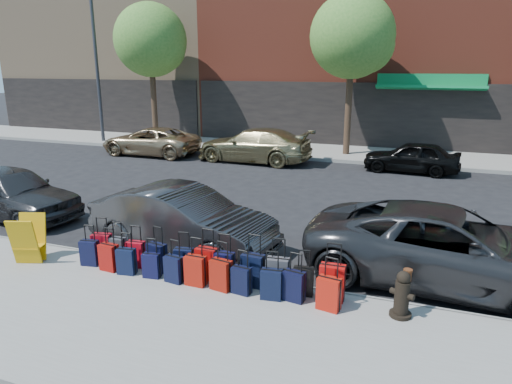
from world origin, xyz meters
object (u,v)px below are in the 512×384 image
at_px(bollard, 406,291).
at_px(car_far_1, 254,145).
at_px(tree_left, 153,42).
at_px(car_near_0, 11,192).
at_px(streetlight, 99,57).
at_px(car_near_2, 448,247).
at_px(display_rack, 28,240).
at_px(car_near_1, 182,220).
at_px(suitcase_front_5, 207,263).
at_px(fire_hydrant, 402,296).
at_px(car_far_0, 151,141).
at_px(tree_center, 355,38).
at_px(car_far_2, 411,157).

distance_m(bollard, car_far_1, 13.72).
bearing_deg(tree_left, car_near_0, -77.13).
bearing_deg(tree_left, car_far_1, -21.62).
distance_m(streetlight, car_near_2, 21.35).
relative_size(tree_left, display_rack, 7.15).
xyz_separation_m(car_near_1, car_near_2, (5.77, 0.27, 0.02)).
xyz_separation_m(suitcase_front_5, car_far_1, (-3.33, 11.69, 0.29)).
xyz_separation_m(fire_hydrant, bollard, (0.06, 0.10, 0.05)).
distance_m(fire_hydrant, car_near_0, 10.99).
relative_size(car_near_2, car_far_1, 1.05).
bearing_deg(bollard, car_near_1, 163.19).
bearing_deg(suitcase_front_5, car_near_0, 168.59).
xyz_separation_m(fire_hydrant, display_rack, (-7.60, -0.41, 0.12)).
height_order(bollard, car_near_0, car_near_0).
bearing_deg(tree_left, display_rack, -67.99).
bearing_deg(car_near_2, suitcase_front_5, 115.56).
distance_m(tree_left, car_near_0, 13.53).
bearing_deg(car_near_2, streetlight, 59.79).
height_order(tree_left, car_near_1, tree_left).
distance_m(car_far_0, car_far_1, 5.33).
bearing_deg(display_rack, tree_center, 55.30).
bearing_deg(car_far_2, tree_left, -96.01).
bearing_deg(car_near_0, display_rack, -121.20).
distance_m(suitcase_front_5, fire_hydrant, 3.69).
bearing_deg(car_near_2, car_far_2, 9.79).
bearing_deg(car_far_1, bollard, 34.16).
bearing_deg(car_far_0, fire_hydrant, 46.88).
relative_size(suitcase_front_5, car_far_1, 0.19).
height_order(car_near_1, car_far_1, car_far_1).
bearing_deg(car_far_0, tree_left, -154.72).
relative_size(bollard, car_far_0, 0.17).
xyz_separation_m(streetlight, car_near_2, (17.31, -11.88, -3.89)).
height_order(car_near_2, car_far_0, car_near_2).
height_order(tree_center, display_rack, tree_center).
xyz_separation_m(suitcase_front_5, display_rack, (-3.92, -0.58, 0.18)).
xyz_separation_m(car_near_1, car_far_0, (-7.32, 10.09, -0.08)).
bearing_deg(display_rack, bollard, -14.14).
bearing_deg(car_far_0, car_far_1, 91.83).
relative_size(bollard, display_rack, 0.81).
bearing_deg(bollard, car_near_0, 169.59).
bearing_deg(car_far_2, suitcase_front_5, -11.91).
bearing_deg(display_rack, car_far_2, 41.44).
bearing_deg(tree_center, tree_left, 180.00).
relative_size(fire_hydrant, car_near_2, 0.15).
bearing_deg(streetlight, car_far_0, -25.93).
bearing_deg(fire_hydrant, bollard, 82.87).
height_order(car_near_0, car_far_1, car_far_1).
xyz_separation_m(car_far_1, car_far_2, (6.78, 0.18, -0.12)).
xyz_separation_m(tree_center, display_rack, (-4.48, -14.88, -4.76)).
xyz_separation_m(bollard, car_far_0, (-12.40, 11.63, 0.10)).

